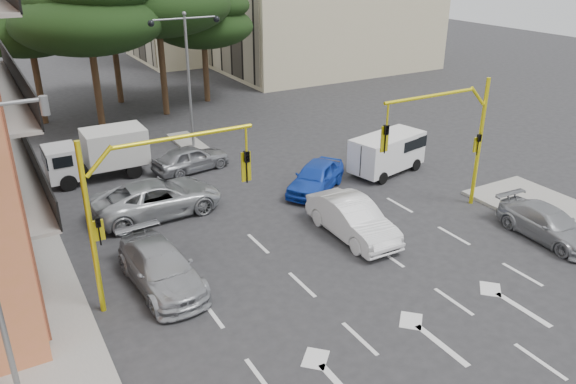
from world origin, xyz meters
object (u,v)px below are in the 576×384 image
at_px(signal_mast_left, 144,194).
at_px(van_white, 387,154).
at_px(car_blue_compact, 316,177).
at_px(car_silver_wagon, 161,268).
at_px(street_lamp_center, 187,57).
at_px(car_silver_cross_b, 191,158).
at_px(box_truck_a, 98,155).
at_px(car_white_hatch, 352,219).
at_px(car_silver_parked, 548,224).
at_px(car_silver_cross_a, 158,198).
at_px(signal_mast_right, 453,131).

relative_size(signal_mast_left, van_white, 1.41).
bearing_deg(car_blue_compact, van_white, 56.89).
height_order(signal_mast_left, car_silver_wagon, signal_mast_left).
bearing_deg(street_lamp_center, van_white, -49.46).
xyz_separation_m(car_silver_cross_b, box_truck_a, (-4.53, 1.43, 0.55)).
height_order(signal_mast_left, van_white, signal_mast_left).
bearing_deg(car_silver_wagon, car_white_hatch, -5.07).
bearing_deg(street_lamp_center, box_truck_a, -161.45).
relative_size(signal_mast_left, street_lamp_center, 0.77).
relative_size(car_silver_cross_b, box_truck_a, 0.82).
bearing_deg(car_silver_cross_b, car_silver_wagon, 144.87).
height_order(car_silver_wagon, van_white, van_white).
height_order(street_lamp_center, car_white_hatch, street_lamp_center).
xyz_separation_m(signal_mast_left, car_silver_parked, (15.50, -4.03, -3.23)).
height_order(car_white_hatch, car_silver_wagon, car_white_hatch).
height_order(signal_mast_left, car_silver_cross_a, signal_mast_left).
distance_m(car_white_hatch, car_silver_wagon, 8.15).
distance_m(signal_mast_left, box_truck_a, 12.32).
bearing_deg(car_silver_parked, signal_mast_left, 168.33).
distance_m(car_silver_wagon, van_white, 14.74).
relative_size(car_silver_wagon, car_silver_parked, 1.11).
relative_size(signal_mast_left, car_white_hatch, 1.23).
bearing_deg(street_lamp_center, car_silver_parked, -64.25).
xyz_separation_m(signal_mast_right, car_white_hatch, (-5.05, 0.17, -3.08)).
xyz_separation_m(car_white_hatch, car_silver_wagon, (-8.15, 0.30, -0.08)).
xyz_separation_m(car_silver_parked, van_white, (-1.12, 9.17, 0.41)).
height_order(car_silver_cross_a, car_silver_cross_b, car_silver_cross_a).
bearing_deg(car_silver_cross_b, street_lamp_center, -31.61).
xyz_separation_m(car_white_hatch, car_silver_cross_a, (-6.40, 6.06, 0.00)).
distance_m(car_silver_wagon, car_silver_cross_a, 6.01).
height_order(car_white_hatch, car_blue_compact, car_white_hatch).
bearing_deg(van_white, car_silver_wagon, -83.89).
xyz_separation_m(car_silver_cross_a, box_truck_a, (-1.31, 5.78, 0.46)).
bearing_deg(car_silver_cross_a, car_blue_compact, -102.10).
relative_size(car_silver_cross_a, van_white, 1.37).
bearing_deg(car_silver_cross_b, box_truck_a, 63.46).
distance_m(car_silver_cross_b, box_truck_a, 4.78).
bearing_deg(car_silver_parked, car_silver_cross_a, 145.36).
xyz_separation_m(car_silver_wagon, car_silver_cross_b, (4.96, 10.10, -0.01)).
xyz_separation_m(signal_mast_left, car_silver_cross_a, (2.15, 6.23, -3.08)).
distance_m(street_lamp_center, car_silver_cross_a, 10.17).
height_order(car_blue_compact, car_silver_wagon, car_blue_compact).
xyz_separation_m(car_blue_compact, car_silver_wagon, (-9.37, -4.46, -0.01)).
relative_size(car_silver_cross_a, car_silver_parked, 1.28).
relative_size(street_lamp_center, box_truck_a, 1.51).
bearing_deg(car_silver_wagon, car_silver_cross_a, 70.24).
distance_m(car_silver_cross_b, van_white, 10.53).
xyz_separation_m(car_white_hatch, car_silver_parked, (6.95, -4.20, -0.15)).
relative_size(car_blue_compact, car_silver_cross_b, 1.03).
xyz_separation_m(signal_mast_left, car_white_hatch, (8.56, 0.17, -3.08)).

